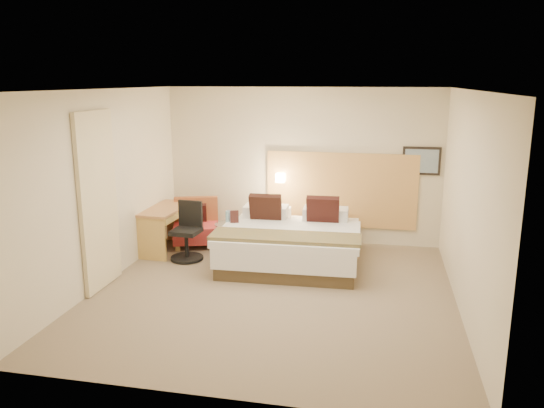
% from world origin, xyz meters
% --- Properties ---
extents(floor, '(4.80, 5.00, 0.02)m').
position_xyz_m(floor, '(0.00, 0.00, -0.01)').
color(floor, '#7C6A53').
rests_on(floor, ground).
extents(ceiling, '(4.80, 5.00, 0.02)m').
position_xyz_m(ceiling, '(0.00, 0.00, 2.71)').
color(ceiling, white).
rests_on(ceiling, floor).
extents(wall_back, '(4.80, 0.02, 2.70)m').
position_xyz_m(wall_back, '(0.00, 2.51, 1.35)').
color(wall_back, beige).
rests_on(wall_back, floor).
extents(wall_front, '(4.80, 0.02, 2.70)m').
position_xyz_m(wall_front, '(0.00, -2.51, 1.35)').
color(wall_front, beige).
rests_on(wall_front, floor).
extents(wall_left, '(0.02, 5.00, 2.70)m').
position_xyz_m(wall_left, '(-2.41, 0.00, 1.35)').
color(wall_left, beige).
rests_on(wall_left, floor).
extents(wall_right, '(0.02, 5.00, 2.70)m').
position_xyz_m(wall_right, '(2.41, 0.00, 1.35)').
color(wall_right, beige).
rests_on(wall_right, floor).
extents(headboard_panel, '(2.60, 0.04, 1.30)m').
position_xyz_m(headboard_panel, '(0.70, 2.47, 0.95)').
color(headboard_panel, tan).
rests_on(headboard_panel, wall_back).
extents(art_frame, '(0.62, 0.03, 0.47)m').
position_xyz_m(art_frame, '(2.02, 2.48, 1.50)').
color(art_frame, black).
rests_on(art_frame, wall_back).
extents(art_canvas, '(0.54, 0.01, 0.39)m').
position_xyz_m(art_canvas, '(2.02, 2.46, 1.50)').
color(art_canvas, '#758CA1').
rests_on(art_canvas, wall_back).
extents(lamp_arm, '(0.02, 0.12, 0.02)m').
position_xyz_m(lamp_arm, '(-0.35, 2.42, 1.15)').
color(lamp_arm, white).
rests_on(lamp_arm, wall_back).
extents(lamp_shade, '(0.15, 0.15, 0.15)m').
position_xyz_m(lamp_shade, '(-0.35, 2.36, 1.15)').
color(lamp_shade, '#FFEDC6').
rests_on(lamp_shade, wall_back).
extents(curtain, '(0.06, 0.90, 2.42)m').
position_xyz_m(curtain, '(-2.36, -0.25, 1.22)').
color(curtain, beige).
rests_on(curtain, wall_left).
extents(bottle_a, '(0.08, 0.08, 0.20)m').
position_xyz_m(bottle_a, '(-1.01, 1.29, 0.67)').
color(bottle_a, '#90C8DF').
rests_on(bottle_a, side_table).
extents(bottle_b, '(0.08, 0.08, 0.20)m').
position_xyz_m(bottle_b, '(-1.01, 1.34, 0.67)').
color(bottle_b, '#788FBA').
rests_on(bottle_b, side_table).
extents(menu_folder, '(0.14, 0.09, 0.23)m').
position_xyz_m(menu_folder, '(-0.89, 1.27, 0.68)').
color(menu_folder, '#3A1A18').
rests_on(menu_folder, side_table).
extents(bed, '(2.19, 2.13, 1.04)m').
position_xyz_m(bed, '(0.04, 1.28, 0.34)').
color(bed, '#473823').
rests_on(bed, floor).
extents(lounge_chair, '(0.93, 0.87, 0.81)m').
position_xyz_m(lounge_chair, '(-1.74, 1.84, 0.32)').
color(lounge_chair, tan).
rests_on(lounge_chair, floor).
extents(side_table, '(0.65, 0.65, 0.57)m').
position_xyz_m(side_table, '(-0.96, 1.29, 0.32)').
color(side_table, white).
rests_on(side_table, floor).
extents(desk, '(0.60, 1.20, 0.74)m').
position_xyz_m(desk, '(-2.11, 1.46, 0.58)').
color(desk, '#AE7544').
rests_on(desk, floor).
extents(desk_chair, '(0.56, 0.56, 0.92)m').
position_xyz_m(desk_chair, '(-1.62, 1.09, 0.38)').
color(desk_chair, black).
rests_on(desk_chair, floor).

